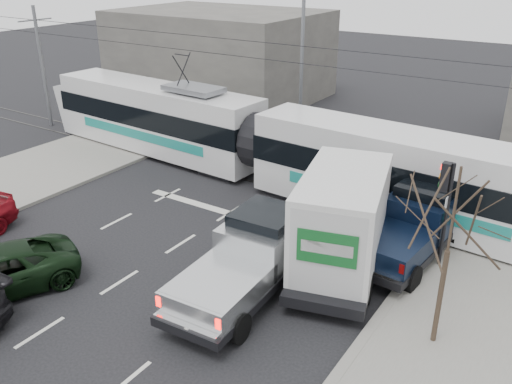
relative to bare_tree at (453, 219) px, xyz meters
The scene contains 11 objects.
ground 8.85m from the bare_tree, 161.79° to the right, with size 120.00×120.00×0.00m, color black.
rails 11.33m from the bare_tree, 135.38° to the left, with size 60.00×1.60×0.03m, color #33302D.
building_left 29.11m from the bare_tree, 137.92° to the left, with size 14.00×10.00×6.00m, color slate.
bare_tree is the anchor object (origin of this frame).
traffic_signal 4.28m from the bare_tree, 105.76° to the left, with size 0.44×0.44×3.60m.
street_lamp_far 17.97m from the bare_tree, 131.12° to the left, with size 2.38×0.25×9.00m.
catenary 10.68m from the bare_tree, 135.38° to the left, with size 60.00×0.20×7.00m.
tram 12.50m from the bare_tree, 144.85° to the left, with size 25.95×4.15×5.28m.
silver_pickup 6.18m from the bare_tree, behind, with size 2.57×6.50×2.32m.
box_truck 4.93m from the bare_tree, 147.98° to the left, with size 4.15×7.44×3.53m.
navy_pickup 5.50m from the bare_tree, 115.22° to the left, with size 2.66×5.85×2.39m.
Camera 1 is at (10.02, -9.91, 9.69)m, focal length 38.00 mm.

